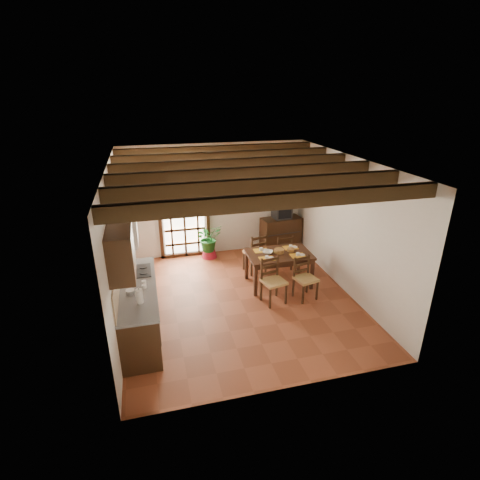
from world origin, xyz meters
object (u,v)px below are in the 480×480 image
object	(u,v)px
kitchen_counter	(139,309)
chair_near_right	(305,286)
chair_near_left	(273,289)
pendant_lamp	(280,191)
chair_far_left	(255,260)
crt_tv	(282,211)
sideboard	(281,234)
potted_plant	(209,236)
dining_table	(279,257)
chair_far_right	(282,258)

from	to	relation	value
kitchen_counter	chair_near_right	bearing A→B (deg)	6.32
chair_near_left	pendant_lamp	distance (m)	1.98
chair_far_left	crt_tv	distance (m)	1.66
chair_far_left	sideboard	xyz separation A→B (m)	(1.02, 1.07, 0.14)
chair_near_left	sideboard	xyz separation A→B (m)	(1.06, 2.45, 0.15)
chair_far_left	potted_plant	distance (m)	1.40
crt_tv	kitchen_counter	bearing A→B (deg)	-145.68
chair_far_left	chair_near_right	bearing A→B (deg)	100.89
kitchen_counter	potted_plant	bearing A→B (deg)	58.50
kitchen_counter	chair_near_right	size ratio (longest dim) A/B	2.55
kitchen_counter	chair_near_right	xyz separation A→B (m)	(3.25, 0.36, -0.20)
kitchen_counter	chair_near_right	distance (m)	3.28
potted_plant	pendant_lamp	size ratio (longest dim) A/B	2.13
dining_table	chair_far_right	bearing A→B (deg)	63.94
chair_near_left	chair_near_right	distance (m)	0.68
chair_far_left	sideboard	distance (m)	1.49
chair_near_left	potted_plant	bearing A→B (deg)	97.13
dining_table	crt_tv	size ratio (longest dim) A/B	3.00
chair_near_right	sideboard	xyz separation A→B (m)	(0.38, 2.46, 0.16)
kitchen_counter	sideboard	world-z (taller)	kitchen_counter
chair_far_right	potted_plant	size ratio (longest dim) A/B	0.48
chair_near_left	chair_far_right	world-z (taller)	chair_near_left
dining_table	chair_far_right	world-z (taller)	chair_far_right
dining_table	potted_plant	xyz separation A→B (m)	(-1.22, 1.74, -0.07)
dining_table	potted_plant	distance (m)	2.12
chair_near_right	chair_near_left	bearing A→B (deg)	165.59
pendant_lamp	kitchen_counter	bearing A→B (deg)	-158.43
sideboard	pendant_lamp	world-z (taller)	pendant_lamp
potted_plant	pendant_lamp	distance (m)	2.54
chair_near_left	crt_tv	world-z (taller)	crt_tv
chair_far_right	crt_tv	bearing A→B (deg)	-107.46
chair_far_right	chair_far_left	bearing A→B (deg)	-0.46
chair_far_right	chair_near_right	bearing A→B (deg)	89.33
chair_near_left	crt_tv	distance (m)	2.77
chair_far_left	sideboard	bearing A→B (deg)	-147.56
sideboard	chair_far_left	bearing A→B (deg)	-140.55
potted_plant	chair_near_left	bearing A→B (deg)	-70.37
dining_table	chair_far_left	xyz separation A→B (m)	(-0.32, 0.70, -0.34)
sideboard	chair_near_left	bearing A→B (deg)	-120.13
kitchen_counter	sideboard	distance (m)	4.60
chair_far_left	crt_tv	size ratio (longest dim) A/B	2.09
dining_table	potted_plant	size ratio (longest dim) A/B	0.76
dining_table	chair_far_right	xyz separation A→B (m)	(0.35, 0.68, -0.37)
chair_near_right	chair_far_left	world-z (taller)	chair_far_left
chair_near_left	pendant_lamp	xyz separation A→B (m)	(0.36, 0.78, 1.79)
pendant_lamp	potted_plant	bearing A→B (deg)	126.70
pendant_lamp	dining_table	bearing A→B (deg)	-90.00
dining_table	kitchen_counter	bearing A→B (deg)	-158.97
dining_table	crt_tv	world-z (taller)	crt_tv
crt_tv	potted_plant	distance (m)	1.99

